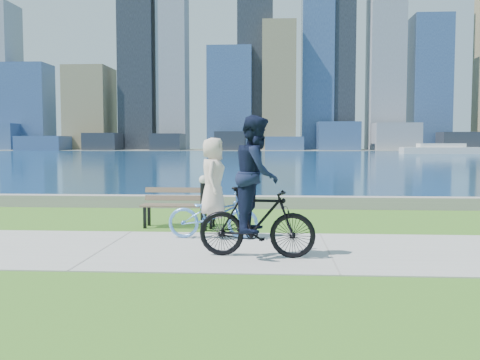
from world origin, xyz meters
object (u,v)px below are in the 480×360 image
object	(u,v)px
park_bench	(180,203)
cyclist_woman	(213,201)
bollard_lamp	(203,199)
cyclist_man	(257,198)

from	to	relation	value
park_bench	cyclist_woman	size ratio (longest dim) A/B	0.86
park_bench	bollard_lamp	size ratio (longest dim) A/B	1.41
park_bench	cyclist_man	size ratio (longest dim) A/B	0.73
bollard_lamp	cyclist_woman	world-z (taller)	cyclist_woman
park_bench	bollard_lamp	xyz separation A→B (m)	(0.60, -0.51, 0.15)
bollard_lamp	cyclist_man	size ratio (longest dim) A/B	0.52
park_bench	cyclist_man	distance (m)	3.73
park_bench	bollard_lamp	bearing A→B (deg)	-39.56
bollard_lamp	park_bench	bearing A→B (deg)	139.70
bollard_lamp	cyclist_man	world-z (taller)	cyclist_man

